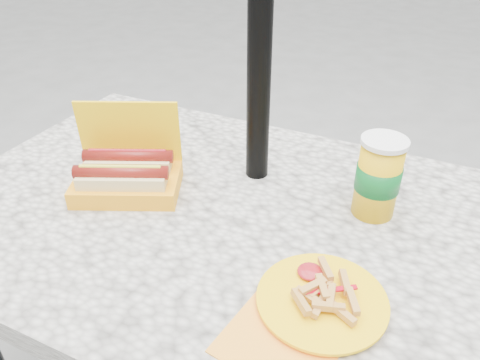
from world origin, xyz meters
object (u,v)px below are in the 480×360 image
at_px(hotdog_box, 127,174).
at_px(soda_cup, 378,177).
at_px(umbrella_pole, 260,17).
at_px(fries_plate, 319,302).

relative_size(hotdog_box, soda_cup, 1.56).
bearing_deg(soda_cup, umbrella_pole, 172.80).
bearing_deg(umbrella_pole, soda_cup, -7.20).
height_order(umbrella_pole, soda_cup, umbrella_pole).
distance_m(hotdog_box, soda_cup, 0.52).
relative_size(umbrella_pole, soda_cup, 13.22).
bearing_deg(hotdog_box, umbrella_pole, 14.69).
height_order(umbrella_pole, fries_plate, umbrella_pole).
xyz_separation_m(fries_plate, soda_cup, (0.02, 0.29, 0.07)).
bearing_deg(fries_plate, umbrella_pole, 127.58).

